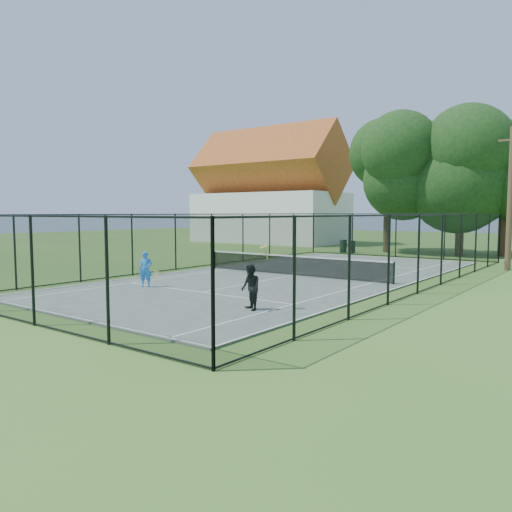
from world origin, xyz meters
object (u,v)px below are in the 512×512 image
Objects in this scene: trash_bin_left at (343,246)px; trash_bin_right at (352,247)px; player_blue at (146,269)px; utility_pole at (510,198)px; player_black at (251,287)px; tennis_net at (293,265)px.

trash_bin_left is 0.67m from trash_bin_right.
trash_bin_left is at bearing -171.40° from trash_bin_right.
trash_bin_left is 21.23m from player_blue.
trash_bin_left is 0.13× the size of utility_pole.
tennis_net is at bearing 114.06° from player_black.
tennis_net reaches higher than trash_bin_left.
player_blue is at bearing 168.61° from player_black.
player_blue is (1.95, -21.14, 0.28)m from trash_bin_left.
trash_bin_left is at bearing 108.01° from tennis_net.
utility_pole is at bearing -25.13° from trash_bin_right.
utility_pole is (11.73, -5.51, 3.35)m from trash_bin_right.
trash_bin_left is at bearing 110.23° from player_black.
tennis_net is at bearing -130.59° from utility_pole.
tennis_net is 8.77m from player_black.
player_blue is at bearing -84.73° from trash_bin_left.
player_black is (3.57, -8.01, 0.20)m from tennis_net.
trash_bin_right is 13.39m from utility_pole.
player_black is at bearing -69.77° from trash_bin_left.
player_black is (-4.14, -17.01, -3.04)m from utility_pole.
trash_bin_left is 0.48× the size of player_black.
tennis_net is 10.94× the size of trash_bin_right.
tennis_net is 7.03× the size of player_blue.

